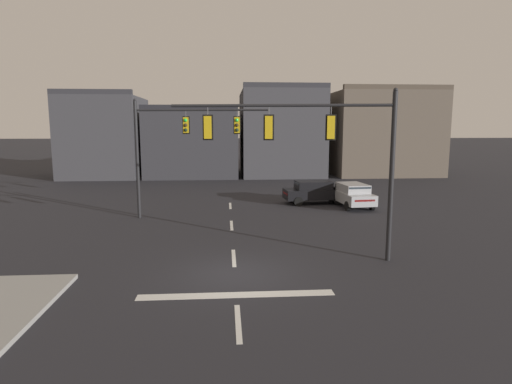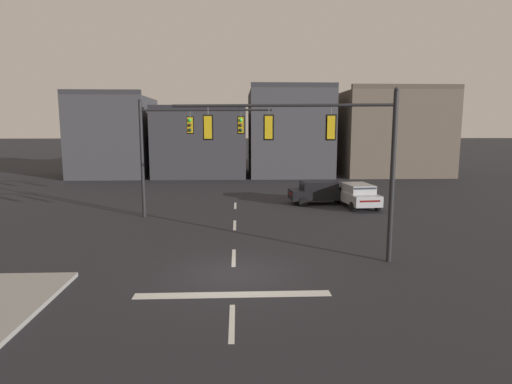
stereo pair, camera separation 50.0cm
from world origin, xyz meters
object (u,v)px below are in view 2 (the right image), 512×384
Objects in this scene: signal_mast_near_side at (319,143)px; car_lot_middle at (320,192)px; signal_mast_far_side at (178,139)px; car_lot_nearside at (357,195)px.

signal_mast_near_side is 13.72m from car_lot_middle.
signal_mast_far_side is (-6.69, 8.52, -0.05)m from signal_mast_near_side.
car_lot_nearside is 1.00× the size of car_lot_middle.
car_lot_nearside is (11.57, 2.90, -3.88)m from signal_mast_far_side.
signal_mast_near_side is 1.93× the size of car_lot_nearside.
signal_mast_far_side is 10.99m from car_lot_middle.
car_lot_nearside is 2.69m from car_lot_middle.
signal_mast_near_side is 1.93× the size of car_lot_middle.
car_lot_middle is at bearing 78.52° from signal_mast_near_side.
car_lot_nearside is at bearing -32.87° from car_lot_middle.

